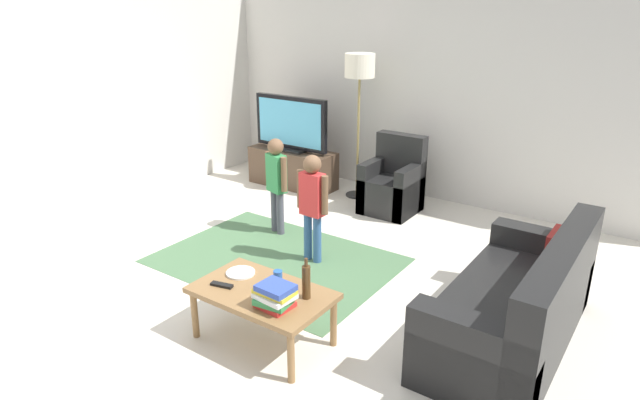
% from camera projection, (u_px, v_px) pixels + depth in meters
% --- Properties ---
extents(ground, '(7.80, 7.80, 0.00)m').
position_uv_depth(ground, '(281.00, 289.00, 4.74)').
color(ground, beige).
extents(wall_back, '(6.00, 0.12, 2.70)m').
position_uv_depth(wall_back, '(433.00, 90.00, 6.58)').
color(wall_back, silver).
rests_on(wall_back, ground).
extents(wall_left, '(0.12, 6.00, 2.70)m').
position_uv_depth(wall_left, '(61.00, 100.00, 5.89)').
color(wall_left, silver).
rests_on(wall_left, ground).
extents(area_rug, '(2.20, 1.60, 0.01)m').
position_uv_depth(area_rug, '(276.00, 260.00, 5.27)').
color(area_rug, '#4C724C').
rests_on(area_rug, ground).
extents(tv_stand, '(1.20, 0.44, 0.50)m').
position_uv_depth(tv_stand, '(293.00, 168.00, 7.30)').
color(tv_stand, '#4C3828').
rests_on(tv_stand, ground).
extents(tv, '(1.10, 0.28, 0.71)m').
position_uv_depth(tv, '(291.00, 124.00, 7.08)').
color(tv, black).
rests_on(tv, tv_stand).
extents(couch, '(0.80, 1.80, 0.86)m').
position_uv_depth(couch, '(522.00, 310.00, 3.89)').
color(couch, black).
rests_on(couch, ground).
extents(armchair, '(0.60, 0.60, 0.90)m').
position_uv_depth(armchair, '(393.00, 186.00, 6.43)').
color(armchair, black).
rests_on(armchair, ground).
extents(floor_lamp, '(0.36, 0.36, 1.78)m').
position_uv_depth(floor_lamp, '(360.00, 74.00, 6.48)').
color(floor_lamp, '#262626').
rests_on(floor_lamp, ground).
extents(child_near_tv, '(0.34, 0.19, 1.04)m').
position_uv_depth(child_near_tv, '(276.00, 177.00, 5.70)').
color(child_near_tv, '#4C4C59').
rests_on(child_near_tv, ground).
extents(child_center, '(0.35, 0.17, 1.05)m').
position_uv_depth(child_center, '(312.00, 199.00, 5.05)').
color(child_center, '#33598C').
rests_on(child_center, ground).
extents(coffee_table, '(1.00, 0.60, 0.42)m').
position_uv_depth(coffee_table, '(262.00, 296.00, 3.90)').
color(coffee_table, olive).
rests_on(coffee_table, ground).
extents(book_stack, '(0.27, 0.22, 0.17)m').
position_uv_depth(book_stack, '(275.00, 296.00, 3.65)').
color(book_stack, red).
rests_on(book_stack, coffee_table).
extents(bottle, '(0.06, 0.06, 0.31)m').
position_uv_depth(bottle, '(306.00, 282.00, 3.75)').
color(bottle, '#4C3319').
rests_on(bottle, coffee_table).
extents(tv_remote, '(0.18, 0.09, 0.02)m').
position_uv_depth(tv_remote, '(222.00, 285.00, 3.94)').
color(tv_remote, black).
rests_on(tv_remote, coffee_table).
extents(soda_can, '(0.07, 0.07, 0.12)m').
position_uv_depth(soda_can, '(278.00, 278.00, 3.93)').
color(soda_can, '#2659B2').
rests_on(soda_can, coffee_table).
extents(plate, '(0.22, 0.22, 0.02)m').
position_uv_depth(plate, '(241.00, 273.00, 4.12)').
color(plate, white).
rests_on(plate, coffee_table).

